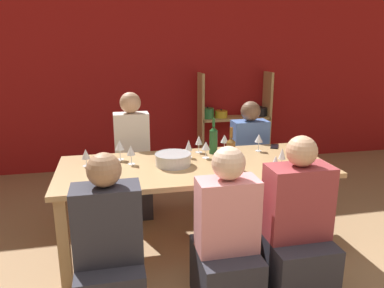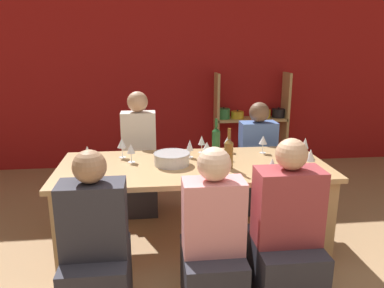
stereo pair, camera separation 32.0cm
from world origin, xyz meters
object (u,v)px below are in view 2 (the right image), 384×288
(shelf_unit, at_px, (251,132))
(mixing_bowl, at_px, (172,158))
(wine_glass_white_a, at_px, (202,141))
(wine_glass_white_d, at_px, (305,144))
(wine_glass_red_e, at_px, (87,152))
(wine_glass_red_g, at_px, (263,140))
(wine_glass_red_f, at_px, (310,156))
(cell_phone, at_px, (281,149))
(wine_glass_empty_a, at_px, (228,140))
(person_far_a, at_px, (140,167))
(wine_glass_white_b, at_px, (272,164))
(person_near_b, at_px, (96,257))
(wine_bottle_dark, at_px, (216,140))
(wine_glass_white_c, at_px, (207,147))
(wine_glass_red_a, at_px, (131,149))
(wine_glass_red_d, at_px, (122,144))
(wine_glass_red_c, at_px, (281,157))
(wine_glass_red_b, at_px, (190,146))
(person_far_b, at_px, (257,170))
(dining_table, at_px, (193,174))
(wine_bottle_green, at_px, (229,153))
(person_near_a, at_px, (285,247))
(person_near_c, at_px, (213,252))

(shelf_unit, relative_size, mixing_bowl, 4.41)
(wine_glass_white_a, relative_size, wine_glass_white_d, 0.97)
(wine_glass_red_e, distance_m, wine_glass_red_g, 1.57)
(wine_glass_red_f, bearing_deg, cell_phone, 91.92)
(wine_glass_empty_a, xyz_separation_m, wine_glass_red_f, (0.54, -0.60, 0.01))
(wine_glass_red_g, relative_size, person_far_a, 0.13)
(wine_glass_white_b, height_order, person_near_b, person_near_b)
(wine_bottle_dark, relative_size, wine_glass_white_d, 1.97)
(wine_glass_white_b, xyz_separation_m, person_far_a, (-1.03, 1.17, -0.38))
(mixing_bowl, distance_m, wine_bottle_dark, 0.50)
(wine_glass_white_c, bearing_deg, wine_glass_red_a, -176.66)
(shelf_unit, relative_size, wine_glass_red_d, 7.69)
(wine_glass_red_c, relative_size, wine_glass_red_d, 0.95)
(wine_glass_red_a, height_order, wine_glass_red_b, same)
(wine_glass_red_b, relative_size, wine_glass_white_c, 1.07)
(wine_glass_red_d, bearing_deg, shelf_unit, 48.58)
(wine_bottle_dark, relative_size, person_far_a, 0.26)
(mixing_bowl, distance_m, wine_glass_empty_a, 0.64)
(wine_glass_red_a, relative_size, person_far_a, 0.13)
(wine_glass_red_e, distance_m, person_far_a, 0.87)
(mixing_bowl, distance_m, wine_glass_red_f, 1.12)
(wine_glass_red_e, height_order, wine_glass_white_d, wine_glass_white_d)
(wine_glass_red_c, xyz_separation_m, person_far_a, (-1.15, 1.04, -0.39))
(wine_glass_red_g, relative_size, person_far_b, 0.14)
(wine_glass_white_a, distance_m, wine_glass_red_e, 1.03)
(dining_table, xyz_separation_m, wine_bottle_green, (0.27, -0.14, 0.22))
(wine_glass_red_a, distance_m, cell_phone, 1.43)
(shelf_unit, xyz_separation_m, cell_phone, (-0.21, -1.83, 0.27))
(cell_phone, bearing_deg, person_far_b, 106.42)
(wine_glass_red_c, relative_size, wine_glass_red_g, 1.02)
(wine_glass_white_d, bearing_deg, mixing_bowl, -174.25)
(wine_glass_red_e, height_order, person_far_b, person_far_b)
(wine_bottle_green, xyz_separation_m, wine_glass_white_a, (-0.15, 0.47, -0.02))
(dining_table, height_order, wine_glass_white_a, wine_glass_white_a)
(wine_glass_red_e, distance_m, person_near_a, 1.76)
(person_far_b, xyz_separation_m, person_near_c, (-0.73, -1.55, -0.01))
(dining_table, height_order, wine_glass_red_e, wine_glass_red_e)
(wine_glass_empty_a, relative_size, wine_glass_red_b, 0.96)
(wine_bottle_green, bearing_deg, wine_glass_white_c, 115.22)
(person_near_c, bearing_deg, mixing_bowl, 105.05)
(wine_glass_red_b, height_order, wine_glass_red_c, wine_glass_red_c)
(wine_glass_red_a, distance_m, wine_glass_red_f, 1.47)
(wine_glass_red_f, bearing_deg, wine_glass_white_a, 143.01)
(mixing_bowl, distance_m, wine_glass_white_a, 0.45)
(wine_glass_empty_a, height_order, wine_glass_red_c, wine_glass_red_c)
(wine_glass_red_f, xyz_separation_m, cell_phone, (-0.02, 0.62, -0.12))
(wine_glass_red_e, bearing_deg, wine_glass_red_c, -13.47)
(wine_glass_white_a, relative_size, person_near_a, 0.14)
(person_near_a, bearing_deg, wine_glass_red_a, 138.93)
(wine_bottle_dark, xyz_separation_m, person_far_b, (0.53, 0.47, -0.47))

